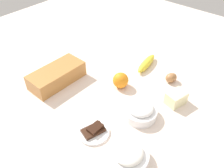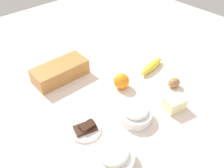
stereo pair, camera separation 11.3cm
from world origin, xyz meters
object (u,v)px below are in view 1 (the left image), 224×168
(orange_fruit, at_px, (121,80))
(chocolate_plate, at_px, (94,131))
(sugar_bowl, at_px, (141,111))
(butter_block, at_px, (176,98))
(flour_bowl, at_px, (128,156))
(egg_near_butter, at_px, (171,78))
(loaf_pan, at_px, (57,75))
(banana, at_px, (146,63))

(orange_fruit, height_order, chocolate_plate, orange_fruit)
(orange_fruit, bearing_deg, sugar_bowl, -117.42)
(butter_block, relative_size, chocolate_plate, 0.69)
(flour_bowl, relative_size, orange_fruit, 1.95)
(sugar_bowl, bearing_deg, egg_near_butter, 3.94)
(loaf_pan, bearing_deg, banana, -32.26)
(orange_fruit, bearing_deg, butter_block, -74.49)
(sugar_bowl, xyz_separation_m, orange_fruit, (0.10, 0.19, 0.01))
(banana, relative_size, butter_block, 2.11)
(banana, bearing_deg, sugar_bowl, -149.60)
(orange_fruit, bearing_deg, loaf_pan, 124.41)
(egg_near_butter, bearing_deg, sugar_bowl, -176.06)
(chocolate_plate, bearing_deg, sugar_bowl, -24.35)
(flour_bowl, bearing_deg, chocolate_plate, 87.13)
(butter_block, height_order, egg_near_butter, butter_block)
(loaf_pan, height_order, sugar_bowl, loaf_pan)
(butter_block, bearing_deg, orange_fruit, 105.51)
(flour_bowl, xyz_separation_m, sugar_bowl, (0.21, 0.09, 0.00))
(loaf_pan, xyz_separation_m, chocolate_plate, (-0.11, -0.37, -0.03))
(sugar_bowl, distance_m, butter_block, 0.19)
(flour_bowl, distance_m, banana, 0.60)
(banana, bearing_deg, orange_fruit, -179.99)
(flour_bowl, distance_m, egg_near_butter, 0.52)
(loaf_pan, relative_size, orange_fruit, 3.62)
(egg_near_butter, xyz_separation_m, chocolate_plate, (-0.49, 0.07, -0.01))
(orange_fruit, xyz_separation_m, butter_block, (0.07, -0.27, -0.01))
(loaf_pan, distance_m, banana, 0.49)
(banana, xyz_separation_m, egg_near_butter, (-0.03, -0.17, 0.00))
(butter_block, xyz_separation_m, egg_near_butter, (0.12, 0.10, -0.01))
(sugar_bowl, relative_size, chocolate_plate, 1.10)
(chocolate_plate, bearing_deg, egg_near_butter, -7.96)
(banana, bearing_deg, egg_near_butter, -99.74)
(flour_bowl, relative_size, banana, 0.80)
(flour_bowl, height_order, orange_fruit, orange_fruit)
(orange_fruit, height_order, butter_block, orange_fruit)
(butter_block, bearing_deg, egg_near_butter, 37.69)
(egg_near_butter, bearing_deg, loaf_pan, 131.00)
(banana, xyz_separation_m, butter_block, (-0.15, -0.27, 0.01))
(orange_fruit, xyz_separation_m, egg_near_butter, (0.20, -0.17, -0.01))
(banana, relative_size, orange_fruit, 2.44)
(banana, distance_m, chocolate_plate, 0.53)
(chocolate_plate, bearing_deg, flour_bowl, -92.87)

